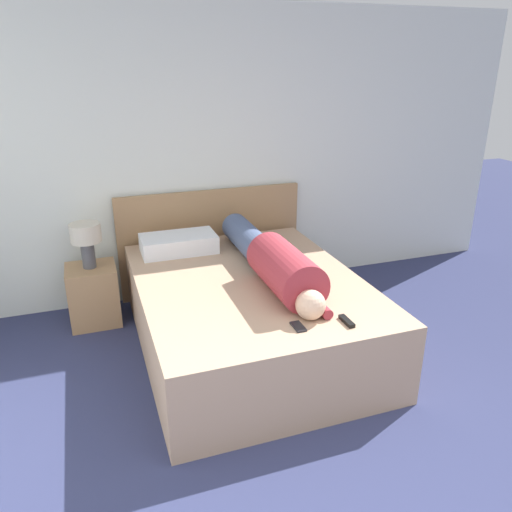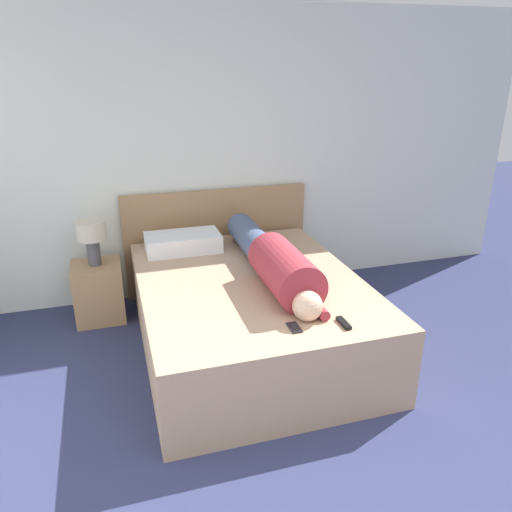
{
  "view_description": "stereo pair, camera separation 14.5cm",
  "coord_description": "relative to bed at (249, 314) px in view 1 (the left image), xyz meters",
  "views": [
    {
      "loc": [
        -1.14,
        -1.03,
        2.12
      ],
      "look_at": [
        -0.06,
        2.06,
        0.83
      ],
      "focal_mm": 35.0,
      "sensor_mm": 36.0,
      "label": 1
    },
    {
      "loc": [
        -1.01,
        -1.08,
        2.12
      ],
      "look_at": [
        -0.06,
        2.06,
        0.83
      ],
      "focal_mm": 35.0,
      "sensor_mm": 36.0,
      "label": 2
    }
  ],
  "objects": [
    {
      "name": "cell_phone",
      "position": [
        0.05,
        -0.78,
        0.3
      ],
      "size": [
        0.06,
        0.13,
        0.01
      ],
      "color": "black",
      "rests_on": "bed"
    },
    {
      "name": "headboard",
      "position": [
        0.0,
        1.13,
        0.21
      ],
      "size": [
        1.75,
        0.04,
        1.01
      ],
      "color": "#A37A51",
      "rests_on": "ground_plane"
    },
    {
      "name": "table_lamp",
      "position": [
        -1.12,
        0.83,
        0.48
      ],
      "size": [
        0.25,
        0.25,
        0.38
      ],
      "color": "#4C4C51",
      "rests_on": "nightstand"
    },
    {
      "name": "wall_back",
      "position": [
        0.06,
        1.2,
        1.01
      ],
      "size": [
        6.21,
        0.06,
        2.6
      ],
      "color": "silver",
      "rests_on": "ground_plane"
    },
    {
      "name": "tv_remote",
      "position": [
        0.37,
        -0.83,
        0.3
      ],
      "size": [
        0.04,
        0.15,
        0.02
      ],
      "color": "black",
      "rests_on": "bed"
    },
    {
      "name": "person_lying",
      "position": [
        0.18,
        -0.03,
        0.44
      ],
      "size": [
        0.34,
        1.73,
        0.34
      ],
      "color": "#DBB293",
      "rests_on": "bed"
    },
    {
      "name": "bed",
      "position": [
        0.0,
        0.0,
        0.0
      ],
      "size": [
        1.63,
        2.1,
        0.58
      ],
      "color": "tan",
      "rests_on": "ground_plane"
    },
    {
      "name": "nightstand",
      "position": [
        -1.12,
        0.83,
        -0.03
      ],
      "size": [
        0.41,
        0.38,
        0.51
      ],
      "color": "#A37A51",
      "rests_on": "ground_plane"
    },
    {
      "name": "pillow_near_headboard",
      "position": [
        -0.38,
        0.76,
        0.37
      ],
      "size": [
        0.63,
        0.35,
        0.15
      ],
      "color": "white",
      "rests_on": "bed"
    }
  ]
}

